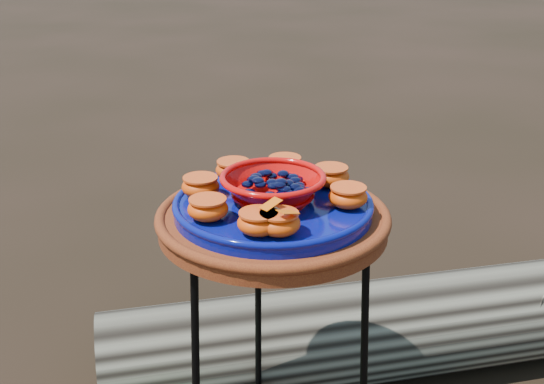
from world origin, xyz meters
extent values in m
cylinder|color=#46110A|center=(0.00, 0.00, 0.72)|extent=(0.47, 0.47, 0.04)
cylinder|color=#0A1452|center=(0.00, 0.00, 0.75)|extent=(0.40, 0.40, 0.03)
ellipsoid|color=red|center=(-0.02, -0.15, 0.79)|extent=(0.08, 0.08, 0.04)
ellipsoid|color=red|center=(0.14, -0.05, 0.79)|extent=(0.08, 0.08, 0.04)
ellipsoid|color=red|center=(0.14, 0.06, 0.79)|extent=(0.08, 0.08, 0.04)
ellipsoid|color=red|center=(0.05, 0.14, 0.79)|extent=(0.08, 0.08, 0.04)
ellipsoid|color=red|center=(-0.06, 0.14, 0.79)|extent=(0.08, 0.08, 0.04)
ellipsoid|color=red|center=(-0.14, 0.05, 0.79)|extent=(0.08, 0.08, 0.04)
ellipsoid|color=red|center=(-0.14, -0.06, 0.79)|extent=(0.08, 0.08, 0.04)
ellipsoid|color=red|center=(-0.05, -0.14, 0.79)|extent=(0.08, 0.08, 0.04)
ellipsoid|color=#19551B|center=(-0.11, 0.62, 0.07)|extent=(0.28, 0.28, 0.14)
camera|label=1|loc=(-0.23, -1.24, 1.31)|focal=45.00mm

